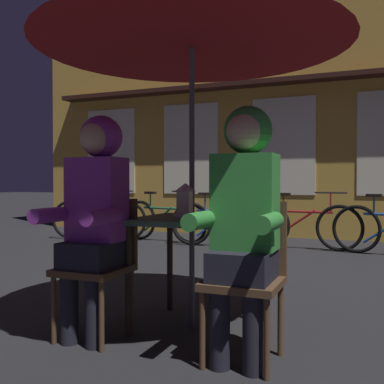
# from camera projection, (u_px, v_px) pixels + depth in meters

# --- Properties ---
(ground_plane) EXTENTS (60.00, 60.00, 0.00)m
(ground_plane) POSITION_uv_depth(u_px,v_px,m) (192.00, 327.00, 3.02)
(ground_plane) COLOR #232326
(cafe_table) EXTENTS (0.72, 0.72, 0.74)m
(cafe_table) POSITION_uv_depth(u_px,v_px,m) (192.00, 233.00, 3.01)
(cafe_table) COLOR #42664C
(cafe_table) RESTS_ON ground_plane
(patio_umbrella) EXTENTS (2.10, 2.10, 2.31)m
(patio_umbrella) POSITION_uv_depth(u_px,v_px,m) (192.00, 19.00, 2.97)
(patio_umbrella) COLOR #4C4C51
(patio_umbrella) RESTS_ON ground_plane
(lantern) EXTENTS (0.11, 0.11, 0.23)m
(lantern) POSITION_uv_depth(u_px,v_px,m) (185.00, 199.00, 2.98)
(lantern) COLOR white
(lantern) RESTS_ON cafe_table
(chair_left) EXTENTS (0.40, 0.40, 0.87)m
(chair_left) POSITION_uv_depth(u_px,v_px,m) (100.00, 259.00, 2.85)
(chair_left) COLOR #513823
(chair_left) RESTS_ON ground_plane
(chair_right) EXTENTS (0.40, 0.40, 0.87)m
(chair_right) POSITION_uv_depth(u_px,v_px,m) (247.00, 270.00, 2.49)
(chair_right) COLOR #513823
(chair_right) RESTS_ON ground_plane
(person_left_hooded) EXTENTS (0.45, 0.56, 1.40)m
(person_left_hooded) POSITION_uv_depth(u_px,v_px,m) (95.00, 203.00, 2.79)
(person_left_hooded) COLOR black
(person_left_hooded) RESTS_ON ground_plane
(person_right_hooded) EXTENTS (0.45, 0.56, 1.40)m
(person_right_hooded) POSITION_uv_depth(u_px,v_px,m) (244.00, 206.00, 2.42)
(person_right_hooded) COLOR black
(person_right_hooded) RESTS_ON ground_plane
(shopfront_building) EXTENTS (10.00, 0.93, 6.20)m
(shopfront_building) POSITION_uv_depth(u_px,v_px,m) (287.00, 65.00, 8.08)
(shopfront_building) COLOR gold
(shopfront_building) RESTS_ON ground_plane
(bicycle_nearest) EXTENTS (1.65, 0.41, 0.84)m
(bicycle_nearest) POSITION_uv_depth(u_px,v_px,m) (98.00, 219.00, 7.56)
(bicycle_nearest) COLOR black
(bicycle_nearest) RESTS_ON ground_plane
(bicycle_second) EXTENTS (1.65, 0.39, 0.84)m
(bicycle_second) POSITION_uv_depth(u_px,v_px,m) (164.00, 220.00, 7.33)
(bicycle_second) COLOR black
(bicycle_second) RESTS_ON ground_plane
(bicycle_third) EXTENTS (1.68, 0.12, 0.84)m
(bicycle_third) POSITION_uv_depth(u_px,v_px,m) (223.00, 224.00, 6.72)
(bicycle_third) COLOR black
(bicycle_third) RESTS_ON ground_plane
(bicycle_fourth) EXTENTS (1.68, 0.14, 0.84)m
(bicycle_fourth) POSITION_uv_depth(u_px,v_px,m) (303.00, 225.00, 6.49)
(bicycle_fourth) COLOR black
(bicycle_fourth) RESTS_ON ground_plane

